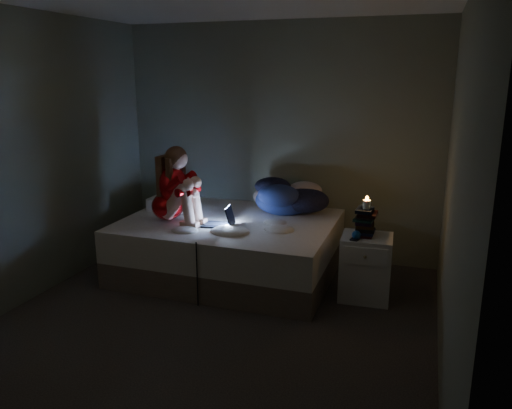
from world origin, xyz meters
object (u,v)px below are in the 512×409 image
at_px(bed, 229,247).
at_px(nightstand, 366,267).
at_px(laptop, 217,215).
at_px(woman, 167,184).
at_px(phone, 355,238).
at_px(candle, 367,203).

bearing_deg(bed, nightstand, -6.06).
bearing_deg(nightstand, laptop, -179.83).
distance_m(woman, phone, 1.92).
relative_size(laptop, candle, 3.80).
distance_m(nightstand, candle, 0.61).
xyz_separation_m(laptop, nightstand, (1.45, 0.08, -0.39)).
relative_size(laptop, nightstand, 0.50).
bearing_deg(candle, nightstand, -49.39).
distance_m(laptop, phone, 1.36).
xyz_separation_m(bed, woman, (-0.56, -0.26, 0.68)).
bearing_deg(bed, woman, -155.02).
bearing_deg(nightstand, bed, 170.83).
relative_size(nightstand, phone, 4.33).
distance_m(woman, candle, 1.96).
bearing_deg(bed, candle, -4.94).
height_order(woman, candle, woman).
height_order(laptop, candle, candle).
bearing_deg(woman, phone, 5.83).
bearing_deg(woman, laptop, 8.64).
bearing_deg(laptop, woman, 174.73).
bearing_deg(laptop, phone, -9.19).
distance_m(laptop, nightstand, 1.50).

